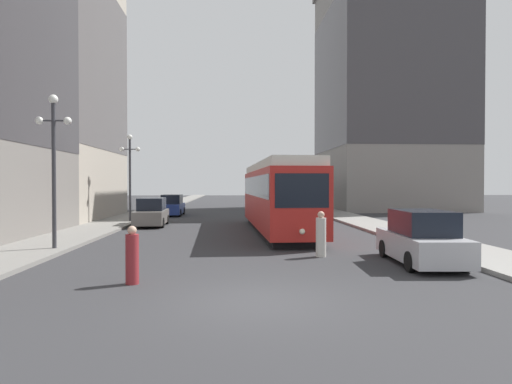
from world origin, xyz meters
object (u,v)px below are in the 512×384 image
(parked_car_left_mid, at_px, (152,213))
(parked_car_right_far, at_px, (421,239))
(lamp_post_left_near, at_px, (54,149))
(transit_bus, at_px, (301,193))
(pedestrian_crossing_far, at_px, (132,257))
(parked_car_left_near, at_px, (172,206))
(streetcar, at_px, (277,195))
(lamp_post_left_far, at_px, (130,165))
(pedestrian_crossing_near, at_px, (321,236))

(parked_car_left_mid, distance_m, parked_car_right_far, 18.35)
(lamp_post_left_near, bearing_deg, transit_bus, 58.77)
(lamp_post_left_near, bearing_deg, pedestrian_crossing_far, -53.39)
(transit_bus, height_order, pedestrian_crossing_far, transit_bus)
(parked_car_left_near, height_order, parked_car_left_mid, same)
(streetcar, distance_m, lamp_post_left_near, 11.99)
(lamp_post_left_near, distance_m, lamp_post_left_far, 13.06)
(transit_bus, bearing_deg, parked_car_left_mid, -136.67)
(parked_car_left_near, bearing_deg, transit_bus, 8.66)
(lamp_post_left_near, xyz_separation_m, lamp_post_left_far, (-0.00, 13.06, -0.05))
(transit_bus, xyz_separation_m, parked_car_left_near, (-11.67, -1.88, -1.10))
(streetcar, bearing_deg, pedestrian_crossing_far, -114.52)
(parked_car_left_near, distance_m, pedestrian_crossing_near, 23.87)
(streetcar, bearing_deg, transit_bus, 73.64)
(transit_bus, height_order, lamp_post_left_near, lamp_post_left_near)
(pedestrian_crossing_far, relative_size, lamp_post_left_far, 0.26)
(streetcar, bearing_deg, parked_car_right_far, -71.82)
(parked_car_left_mid, bearing_deg, streetcar, -28.94)
(lamp_post_left_far, bearing_deg, lamp_post_left_near, -90.00)
(transit_bus, bearing_deg, pedestrian_crossing_far, -109.47)
(parked_car_left_near, distance_m, parked_car_right_far, 26.62)
(streetcar, relative_size, transit_bus, 1.17)
(transit_bus, xyz_separation_m, lamp_post_left_near, (-13.57, -22.38, 2.17))
(parked_car_right_far, height_order, lamp_post_left_near, lamp_post_left_near)
(parked_car_left_near, relative_size, parked_car_right_far, 1.10)
(parked_car_left_mid, bearing_deg, transit_bus, 42.80)
(transit_bus, distance_m, lamp_post_left_far, 16.60)
(parked_car_left_near, xyz_separation_m, parked_car_left_mid, (-0.00, -9.72, -0.00))
(pedestrian_crossing_near, relative_size, lamp_post_left_near, 0.28)
(transit_bus, relative_size, parked_car_right_far, 2.80)
(parked_car_right_far, height_order, pedestrian_crossing_far, parked_car_right_far)
(streetcar, bearing_deg, lamp_post_left_far, 145.04)
(parked_car_left_near, bearing_deg, lamp_post_left_far, -104.82)
(pedestrian_crossing_near, distance_m, pedestrian_crossing_far, 7.27)
(parked_car_left_mid, relative_size, lamp_post_left_far, 0.73)
(pedestrian_crossing_far, bearing_deg, streetcar, -48.27)
(transit_bus, distance_m, pedestrian_crossing_far, 29.77)
(transit_bus, bearing_deg, streetcar, -105.70)
(lamp_post_left_near, bearing_deg, parked_car_left_mid, 80.01)
(transit_bus, relative_size, parked_car_left_mid, 2.88)
(parked_car_left_mid, xyz_separation_m, lamp_post_left_near, (-1.90, -10.78, 3.28))
(streetcar, bearing_deg, parked_car_left_mid, 150.93)
(pedestrian_crossing_far, xyz_separation_m, lamp_post_left_near, (-4.39, 5.91, 3.39))
(lamp_post_left_near, bearing_deg, pedestrian_crossing_near, -9.88)
(parked_car_left_mid, bearing_deg, lamp_post_left_near, -102.02)
(parked_car_left_near, distance_m, parked_car_left_mid, 9.72)
(pedestrian_crossing_near, bearing_deg, transit_bus, 15.79)
(parked_car_left_near, height_order, pedestrian_crossing_near, parked_car_left_near)
(lamp_post_left_near, relative_size, lamp_post_left_far, 1.01)
(transit_bus, xyz_separation_m, lamp_post_left_far, (-13.57, -9.32, 2.12))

